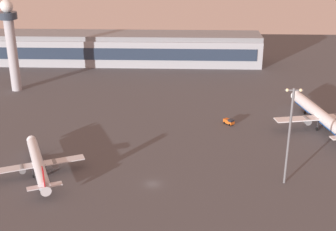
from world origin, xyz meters
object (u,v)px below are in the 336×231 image
airplane_taxiway_distant (38,164)px  cargo_loader (229,121)px  apron_light_central (290,131)px  airplane_near_gate (322,116)px  control_tower (11,39)px

airplane_taxiway_distant → cargo_loader: airplane_taxiway_distant is taller
airplane_taxiway_distant → apron_light_central: 74.04m
cargo_loader → airplane_near_gate: bearing=135.0°
airplane_taxiway_distant → airplane_near_gate: 101.66m
control_tower → airplane_taxiway_distant: bearing=-66.9°
control_tower → airplane_near_gate: (127.16, -39.18, -18.92)m
control_tower → airplane_taxiway_distant: size_ratio=1.21×
apron_light_central → airplane_near_gate: bearing=62.5°
apron_light_central → airplane_taxiway_distant: bearing=177.8°
airplane_near_gate → apron_light_central: (-21.34, -41.05, 11.90)m
airplane_taxiway_distant → apron_light_central: size_ratio=1.16×
airplane_near_gate → apron_light_central: bearing=-128.7°
control_tower → airplane_near_gate: 134.40m
airplane_near_gate → cargo_loader: 33.90m
airplane_taxiway_distant → control_tower: bearing=89.7°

